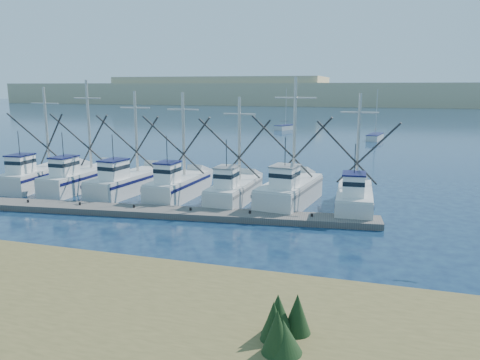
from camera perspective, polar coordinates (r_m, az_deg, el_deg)
name	(u,v)px	position (r m, az deg, el deg)	size (l,w,h in m)	color
ground	(218,257)	(24.04, -2.74, -9.41)	(500.00, 500.00, 0.00)	#0C1A37
floating_dock	(148,211)	(32.35, -11.15, -3.76)	(30.66, 2.04, 0.41)	#5B5752
dune_ridge	(368,94)	(231.30, 15.30, 10.08)	(360.00, 60.00, 10.00)	tan
trawler_fleet	(176,185)	(36.61, -7.84, -0.64)	(29.38, 8.71, 9.21)	silver
sailboat_near	(375,137)	(78.84, 16.14, 5.06)	(2.69, 5.92, 8.10)	silver
sailboat_far	(285,127)	(94.19, 5.55, 6.41)	(3.71, 5.24, 8.10)	silver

